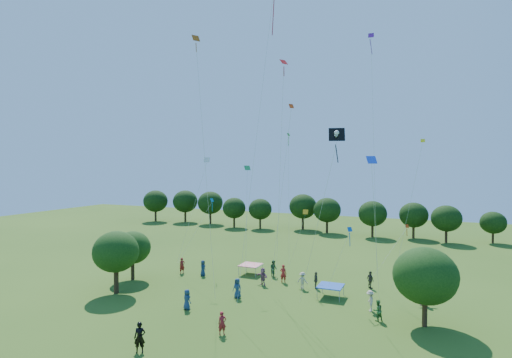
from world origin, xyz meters
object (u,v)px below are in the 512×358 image
Objects in this scene: tent_red_stripe at (251,265)px; tent_blue at (331,286)px; man_in_black at (140,337)px; pirate_kite at (335,140)px; red_high_kite at (266,58)px; near_tree_north at (132,248)px; near_tree_west at (116,252)px; near_tree_east at (425,276)px.

tent_red_stripe is 10.69m from tent_blue.
pirate_kite reaches higher than man_in_black.
pirate_kite is at bearing -48.91° from tent_red_stripe.
tent_red_stripe is at bearing 120.60° from red_high_kite.
red_high_kite is (-4.33, -5.13, 19.86)m from tent_blue.
near_tree_north is 12.83m from tent_red_stripe.
near_tree_north is 2.32× the size of tent_blue.
near_tree_west is 23.66m from pirate_kite.
near_tree_east is at bearing 6.45° from red_high_kite.
near_tree_north is 23.97m from red_high_kite.
near_tree_north is 0.86× the size of near_tree_east.
near_tree_west is at bearing -173.59° from near_tree_east.
near_tree_west reaches higher than near_tree_north.
red_high_kite is at bearing -59.40° from tent_red_stripe.
near_tree_west is 0.44× the size of pirate_kite.
near_tree_north is 26.18m from pirate_kite.
near_tree_west is at bearing 110.81° from man_in_black.
red_high_kite is at bearing -130.20° from tent_blue.
near_tree_east is at bearing -25.22° from tent_blue.
red_high_kite is (14.56, 1.63, 16.96)m from near_tree_west.
pirate_kite is at bearing -17.68° from near_tree_north.
near_tree_east is 12.89m from pirate_kite.
man_in_black reaches higher than tent_red_stripe.
red_high_kite reaches higher than near_tree_north.
near_tree_north reaches higher than man_in_black.
near_tree_east is (28.44, -1.17, 0.43)m from near_tree_north.
near_tree_east is 2.70× the size of tent_red_stripe.
tent_blue is at bearing 19.67° from near_tree_west.
near_tree_east is at bearing 6.41° from near_tree_west.
tent_red_stripe is 22.62m from red_high_kite.
near_tree_west is at bearing 171.68° from pirate_kite.
red_high_kite is (16.17, -2.56, 17.51)m from near_tree_north.
red_high_kite is at bearing 144.90° from pirate_kite.
near_tree_west reaches higher than man_in_black.
near_tree_north is 28.47m from near_tree_east.
red_high_kite reaches higher than man_in_black.
tent_blue is (20.50, 2.57, -2.36)m from near_tree_north.
near_tree_east is 0.45× the size of pirate_kite.
near_tree_west is 13.58m from man_in_black.
tent_blue is (-7.94, 3.74, -2.79)m from near_tree_east.
near_tree_east reaches higher than near_tree_west.
near_tree_north is 0.39× the size of pirate_kite.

